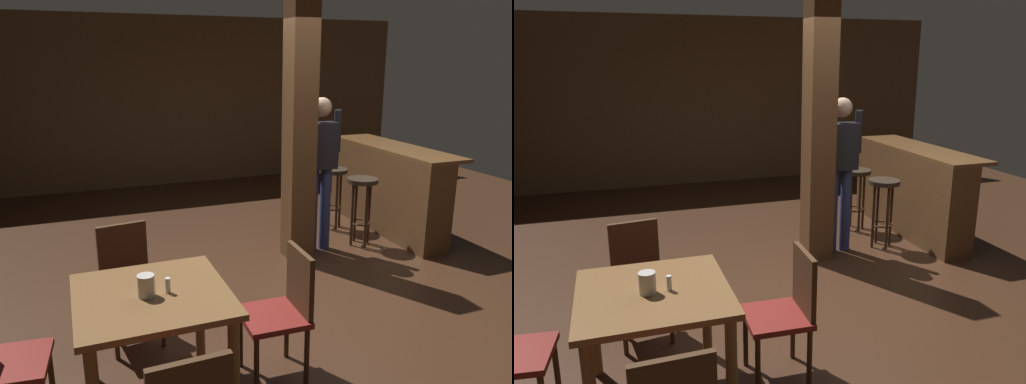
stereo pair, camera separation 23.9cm
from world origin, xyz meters
TOP-DOWN VIEW (x-y plane):
  - ground_plane at (0.00, 0.00)m, footprint 10.80×10.80m
  - wall_back at (0.00, 4.50)m, footprint 8.00×0.10m
  - pillar at (0.32, 0.69)m, footprint 0.28×0.28m
  - dining_table at (-1.56, -1.19)m, footprint 0.91×0.91m
  - chair_east at (-0.70, -1.21)m, footprint 0.44×0.44m
  - chair_north at (-1.61, -0.35)m, footprint 0.47×0.47m
  - napkin_cup at (-1.60, -1.22)m, footprint 0.10×0.10m
  - salt_shaker at (-1.47, -1.22)m, footprint 0.03×0.03m
  - standing_person at (0.63, 0.78)m, footprint 0.47×0.22m
  - bar_counter at (1.75, 1.10)m, footprint 0.56×2.02m
  - bar_stool_near at (1.16, 0.74)m, footprint 0.35×0.35m
  - bar_stool_mid at (1.16, 1.39)m, footprint 0.36×0.36m

SIDE VIEW (x-z plane):
  - ground_plane at x=0.00m, z-range 0.00..0.00m
  - chair_east at x=-0.70m, z-range 0.06..0.95m
  - chair_north at x=-1.61m, z-range 0.06..0.95m
  - bar_counter at x=1.75m, z-range 0.01..1.08m
  - bar_stool_mid at x=1.16m, z-range 0.20..0.97m
  - bar_stool_near at x=1.16m, z-range 0.20..0.99m
  - dining_table at x=-1.56m, z-range 0.25..1.00m
  - salt_shaker at x=-1.47m, z-range 0.75..0.85m
  - napkin_cup at x=-1.60m, z-range 0.75..0.89m
  - standing_person at x=0.63m, z-range 0.14..1.86m
  - wall_back at x=0.00m, z-range 0.00..2.80m
  - pillar at x=0.32m, z-range 0.00..2.80m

